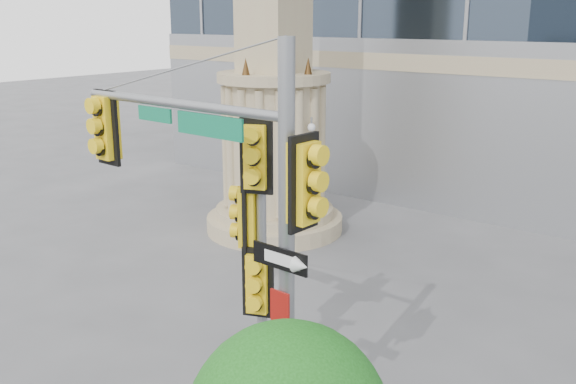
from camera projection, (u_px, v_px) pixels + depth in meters
The scene contains 3 objects.
monument at pixel (274, 58), 19.55m from camera, with size 4.40×4.40×16.60m.
main_signal_pole at pixel (228, 200), 9.82m from camera, with size 5.04×0.67×6.49m.
secondary_signal_pole at pixel (256, 234), 11.26m from camera, with size 0.98×0.71×5.20m.
Camera 1 is at (6.50, -6.53, 6.74)m, focal length 40.00 mm.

